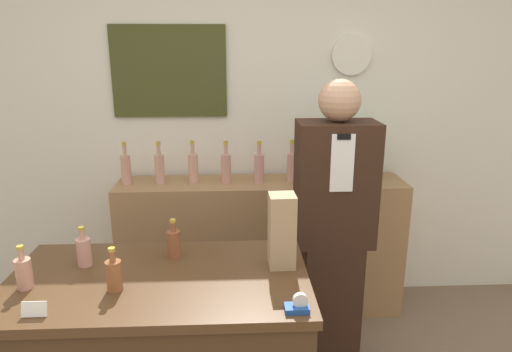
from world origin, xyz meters
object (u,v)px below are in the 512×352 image
(shopkeeper, at_px, (333,232))
(paper_bag, at_px, (282,231))
(tape_dispenser, at_px, (298,306))
(potted_plant, at_px, (355,146))

(shopkeeper, relative_size, paper_bag, 5.25)
(paper_bag, height_order, tape_dispenser, paper_bag)
(shopkeeper, distance_m, potted_plant, 0.81)
(shopkeeper, bearing_deg, potted_plant, 67.13)
(tape_dispenser, bearing_deg, paper_bag, 93.81)
(potted_plant, relative_size, paper_bag, 1.29)
(potted_plant, xyz_separation_m, tape_dispenser, (-0.61, -1.61, -0.24))
(potted_plant, relative_size, tape_dispenser, 4.71)
(potted_plant, bearing_deg, tape_dispenser, -110.95)
(potted_plant, height_order, tape_dispenser, potted_plant)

